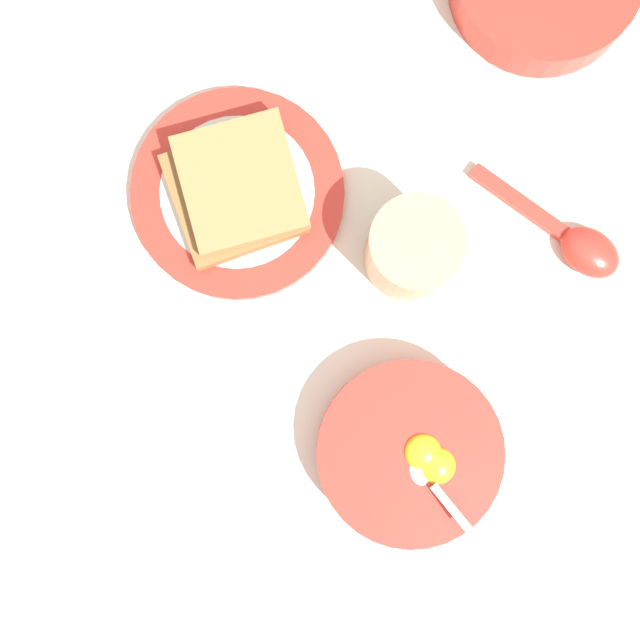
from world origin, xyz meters
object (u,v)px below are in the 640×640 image
toast_plate (238,193)px  drinking_cup (413,249)px  toast_sandwich (237,189)px  soup_spoon (575,240)px  egg_bowl (407,453)px

toast_plate → drinking_cup: 0.17m
toast_sandwich → soup_spoon: toast_sandwich is taller
egg_bowl → soup_spoon: size_ratio=1.23×
toast_plate → toast_sandwich: (-0.00, -0.00, 0.03)m
toast_plate → drinking_cup: drinking_cup is taller
toast_plate → drinking_cup: (-0.08, -0.14, 0.04)m
toast_sandwich → drinking_cup: bearing=-120.2°
egg_bowl → toast_plate: egg_bowl is taller
toast_sandwich → drinking_cup: (-0.08, -0.14, 0.02)m
toast_sandwich → soup_spoon: (-0.09, -0.29, -0.02)m
toast_plate → toast_sandwich: bearing=-145.8°
egg_bowl → toast_sandwich: (0.25, 0.11, 0.01)m
egg_bowl → toast_plate: (0.25, 0.11, -0.02)m
drinking_cup → egg_bowl: bearing=168.6°
toast_sandwich → drinking_cup: 0.16m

